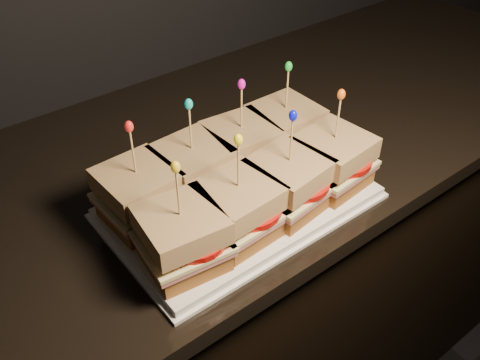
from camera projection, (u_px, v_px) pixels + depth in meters
cabinet at (151, 350)px, 1.16m from camera, size 2.28×0.59×0.85m
granite_slab at (124, 196)px, 0.89m from camera, size 2.32×0.63×0.03m
platter at (240, 203)px, 0.84m from camera, size 0.40×0.25×0.02m
platter_rim at (240, 206)px, 0.84m from camera, size 0.41×0.26×0.01m
sandwich_0_bread_bot at (142, 210)px, 0.79m from camera, size 0.10×0.10×0.03m
sandwich_0_ham at (140, 201)px, 0.78m from camera, size 0.11×0.11×0.01m
sandwich_0_cheese at (140, 197)px, 0.78m from camera, size 0.12×0.11×0.01m
sandwich_0_tomato at (149, 192)px, 0.77m from camera, size 0.10×0.10×0.01m
sandwich_0_bread_top at (137, 182)px, 0.76m from camera, size 0.11×0.11×0.03m
sandwich_0_pick at (133, 154)px, 0.73m from camera, size 0.00×0.00×0.09m
sandwich_0_frill at (129, 127)px, 0.70m from camera, size 0.01×0.01×0.02m
sandwich_1_bread_bot at (194, 185)px, 0.84m from camera, size 0.10×0.10×0.03m
sandwich_1_ham at (194, 177)px, 0.83m from camera, size 0.12×0.11×0.01m
sandwich_1_cheese at (193, 173)px, 0.82m from camera, size 0.12×0.11×0.01m
sandwich_1_tomato at (202, 168)px, 0.82m from camera, size 0.10×0.10×0.01m
sandwich_1_bread_top at (192, 158)px, 0.80m from camera, size 0.11×0.11×0.03m
sandwich_1_pick at (191, 131)px, 0.77m from camera, size 0.00×0.00×0.09m
sandwich_1_frill at (189, 104)px, 0.75m from camera, size 0.01×0.01×0.02m
sandwich_2_bread_bot at (241, 163)px, 0.88m from camera, size 0.11×0.11×0.03m
sandwich_2_ham at (241, 155)px, 0.87m from camera, size 0.12×0.12×0.01m
sandwich_2_cheese at (241, 151)px, 0.87m from camera, size 0.12×0.12×0.01m
sandwich_2_tomato at (250, 146)px, 0.86m from camera, size 0.10×0.10×0.01m
sandwich_2_bread_top at (241, 136)px, 0.85m from camera, size 0.11×0.11×0.03m
sandwich_2_pick at (241, 110)px, 0.82m from camera, size 0.00×0.00×0.09m
sandwich_2_frill at (242, 84)px, 0.79m from camera, size 0.01×0.01×0.02m
sandwich_3_bread_bot at (284, 144)px, 0.93m from camera, size 0.10×0.10×0.03m
sandwich_3_ham at (284, 135)px, 0.92m from camera, size 0.11×0.11×0.01m
sandwich_3_cheese at (285, 132)px, 0.91m from camera, size 0.11×0.11×0.01m
sandwich_3_tomato at (292, 127)px, 0.91m from camera, size 0.10×0.10×0.01m
sandwich_3_bread_top at (286, 117)px, 0.89m from camera, size 0.10×0.10×0.03m
sandwich_3_pick at (287, 92)px, 0.86m from camera, size 0.00×0.00×0.09m
sandwich_3_frill at (289, 66)px, 0.84m from camera, size 0.01×0.01×0.02m
sandwich_4_bread_bot at (184, 254)px, 0.72m from camera, size 0.11×0.11×0.03m
sandwich_4_ham at (183, 244)px, 0.71m from camera, size 0.12×0.12×0.01m
sandwich_4_cheese at (182, 241)px, 0.71m from camera, size 0.12×0.12×0.01m
sandwich_4_tomato at (192, 235)px, 0.70m from camera, size 0.10×0.10×0.01m
sandwich_4_bread_top at (181, 224)px, 0.69m from camera, size 0.11×0.11×0.03m
sandwich_4_pick at (178, 196)px, 0.66m from camera, size 0.00×0.00×0.09m
sandwich_4_frill at (175, 167)px, 0.63m from camera, size 0.01×0.01×0.02m
sandwich_5_bread_bot at (238, 224)px, 0.77m from camera, size 0.10×0.10×0.03m
sandwich_5_ham at (238, 215)px, 0.76m from camera, size 0.12×0.11×0.01m
sandwich_5_cheese at (238, 211)px, 0.75m from camera, size 0.12×0.11×0.01m
sandwich_5_tomato at (248, 206)px, 0.75m from camera, size 0.10×0.10×0.01m
sandwich_5_bread_top at (238, 195)px, 0.73m from camera, size 0.11×0.11×0.03m
sandwich_5_pick at (238, 168)px, 0.70m from camera, size 0.00×0.00×0.09m
sandwich_5_frill at (238, 140)px, 0.68m from camera, size 0.01×0.01×0.02m
sandwich_6_bread_bot at (287, 198)px, 0.81m from camera, size 0.11×0.11×0.03m
sandwich_6_ham at (288, 189)px, 0.80m from camera, size 0.12×0.12×0.01m
sandwich_6_cheese at (288, 185)px, 0.80m from camera, size 0.12×0.12×0.01m
sandwich_6_tomato at (297, 180)px, 0.79m from camera, size 0.10×0.10×0.01m
sandwich_6_bread_top at (289, 170)px, 0.78m from camera, size 0.11×0.11×0.03m
sandwich_6_pick at (291, 143)px, 0.75m from camera, size 0.00×0.00×0.09m
sandwich_6_frill at (293, 116)px, 0.72m from camera, size 0.01×0.01×0.02m
sandwich_7_bread_bot at (331, 175)px, 0.86m from camera, size 0.11×0.11×0.03m
sandwich_7_ham at (332, 166)px, 0.85m from camera, size 0.12×0.12×0.01m
sandwich_7_cheese at (332, 162)px, 0.84m from camera, size 0.12×0.12×0.01m
sandwich_7_tomato at (341, 158)px, 0.84m from camera, size 0.10×0.10×0.01m
sandwich_7_bread_top at (334, 147)px, 0.82m from camera, size 0.11×0.11×0.03m
sandwich_7_pick at (338, 121)px, 0.80m from camera, size 0.00×0.00×0.09m
sandwich_7_frill at (341, 94)px, 0.77m from camera, size 0.01×0.01×0.02m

